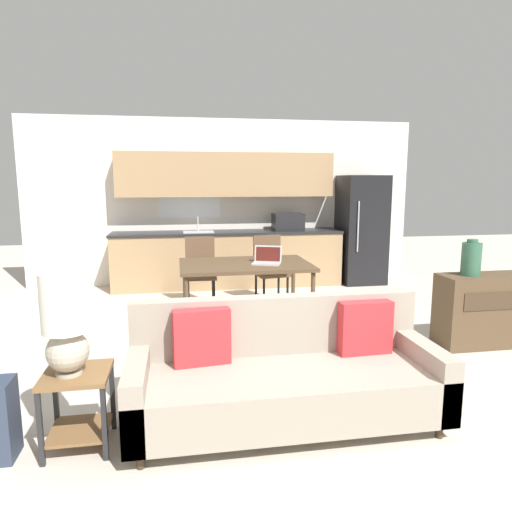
{
  "coord_description": "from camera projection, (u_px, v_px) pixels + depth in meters",
  "views": [
    {
      "loc": [
        -0.8,
        -2.98,
        1.7
      ],
      "look_at": [
        -0.02,
        1.5,
        0.95
      ],
      "focal_mm": 32.0,
      "sensor_mm": 36.0,
      "label": 1
    }
  ],
  "objects": [
    {
      "name": "laptop",
      "position": [
        267.0,
        259.0,
        5.34
      ],
      "size": [
        0.39,
        0.35,
        0.2
      ],
      "rotation": [
        0.0,
        0.0,
        -0.36
      ],
      "color": "#B7BABC",
      "rests_on": "dining_table"
    },
    {
      "name": "kitchen_counter",
      "position": [
        229.0,
        234.0,
        7.38
      ],
      "size": [
        3.68,
        0.65,
        2.15
      ],
      "color": "tan",
      "rests_on": "ground_plane"
    },
    {
      "name": "credenza",
      "position": [
        490.0,
        310.0,
        4.75
      ],
      "size": [
        1.11,
        0.39,
        0.75
      ],
      "color": "brown",
      "rests_on": "ground_plane"
    },
    {
      "name": "dining_table",
      "position": [
        245.0,
        268.0,
        5.37
      ],
      "size": [
        1.52,
        1.0,
        0.75
      ],
      "color": "brown",
      "rests_on": "ground_plane"
    },
    {
      "name": "vase",
      "position": [
        471.0,
        259.0,
        4.62
      ],
      "size": [
        0.19,
        0.19,
        0.37
      ],
      "color": "#336047",
      "rests_on": "credenza"
    },
    {
      "name": "wall_back",
      "position": [
        225.0,
        202.0,
        7.59
      ],
      "size": [
        6.4,
        0.07,
        2.7
      ],
      "color": "silver",
      "rests_on": "ground_plane"
    },
    {
      "name": "dining_chair_far_left",
      "position": [
        200.0,
        269.0,
        6.16
      ],
      "size": [
        0.44,
        0.44,
        0.95
      ],
      "rotation": [
        0.0,
        0.0,
        -0.04
      ],
      "color": "brown",
      "rests_on": "ground_plane"
    },
    {
      "name": "side_table",
      "position": [
        78.0,
        397.0,
        2.91
      ],
      "size": [
        0.41,
        0.41,
        0.5
      ],
      "color": "brown",
      "rests_on": "ground_plane"
    },
    {
      "name": "dining_chair_far_right",
      "position": [
        270.0,
        267.0,
        6.33
      ],
      "size": [
        0.48,
        0.48,
        0.95
      ],
      "rotation": [
        0.0,
        0.0,
        0.15
      ],
      "color": "brown",
      "rests_on": "ground_plane"
    },
    {
      "name": "couch",
      "position": [
        284.0,
        375.0,
        3.24
      ],
      "size": [
        2.15,
        0.8,
        0.86
      ],
      "color": "#3D2D1E",
      "rests_on": "ground_plane"
    },
    {
      "name": "ground_plane",
      "position": [
        294.0,
        418.0,
        3.31
      ],
      "size": [
        20.0,
        20.0,
        0.0
      ],
      "primitive_type": "plane",
      "color": "beige"
    },
    {
      "name": "refrigerator",
      "position": [
        361.0,
        229.0,
        7.64
      ],
      "size": [
        0.7,
        0.74,
        1.79
      ],
      "color": "black",
      "rests_on": "ground_plane"
    },
    {
      "name": "table_lamp",
      "position": [
        66.0,
        321.0,
        2.8
      ],
      "size": [
        0.28,
        0.28,
        0.65
      ],
      "color": "#B2A893",
      "rests_on": "side_table"
    }
  ]
}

